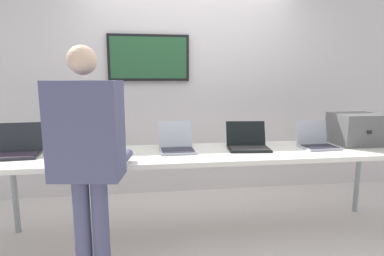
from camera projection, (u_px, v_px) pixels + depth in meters
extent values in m
cube|color=silver|center=(203.00, 235.00, 2.84)|extent=(8.00, 8.00, 0.04)
cube|color=silver|center=(188.00, 95.00, 3.74)|extent=(8.00, 0.06, 2.45)
cube|color=black|center=(149.00, 58.00, 3.55)|extent=(0.94, 0.05, 0.54)
cube|color=#265430|center=(149.00, 58.00, 3.54)|extent=(0.88, 0.02, 0.48)
cube|color=silver|center=(203.00, 154.00, 2.71)|extent=(3.64, 0.70, 0.04)
cylinder|color=gray|center=(15.00, 194.00, 2.80)|extent=(0.05, 0.05, 0.74)
cylinder|color=gray|center=(357.00, 178.00, 3.24)|extent=(0.05, 0.05, 0.74)
cube|color=#5C5B5C|center=(356.00, 129.00, 3.00)|extent=(0.43, 0.38, 0.31)
cube|color=black|center=(370.00, 132.00, 2.81)|extent=(0.04, 0.01, 0.03)
cube|color=#24262C|center=(16.00, 156.00, 2.52)|extent=(0.38, 0.29, 0.02)
cube|color=#302635|center=(16.00, 155.00, 2.51)|extent=(0.34, 0.24, 0.00)
cube|color=#24262C|center=(21.00, 137.00, 2.66)|extent=(0.36, 0.12, 0.24)
cube|color=silver|center=(21.00, 137.00, 2.67)|extent=(0.33, 0.10, 0.22)
cube|color=#AFB4BA|center=(99.00, 153.00, 2.61)|extent=(0.36, 0.26, 0.02)
cube|color=#34272C|center=(98.00, 152.00, 2.60)|extent=(0.33, 0.21, 0.00)
cube|color=#AFB4BA|center=(100.00, 136.00, 2.73)|extent=(0.35, 0.06, 0.24)
cube|color=silver|center=(100.00, 136.00, 2.73)|extent=(0.33, 0.04, 0.21)
cube|color=#ABAEB9|center=(178.00, 151.00, 2.70)|extent=(0.32, 0.27, 0.02)
cube|color=#2D2B39|center=(178.00, 150.00, 2.68)|extent=(0.29, 0.22, 0.00)
cube|color=#ABAEB9|center=(175.00, 134.00, 2.86)|extent=(0.31, 0.14, 0.23)
cube|color=white|center=(175.00, 134.00, 2.86)|extent=(0.29, 0.12, 0.20)
cube|color=black|center=(249.00, 149.00, 2.77)|extent=(0.39, 0.27, 0.02)
cube|color=#2C2B2C|center=(249.00, 148.00, 2.75)|extent=(0.36, 0.22, 0.00)
cube|color=black|center=(246.00, 133.00, 2.90)|extent=(0.38, 0.12, 0.22)
cube|color=#1F5E40|center=(246.00, 133.00, 2.90)|extent=(0.35, 0.10, 0.19)
cube|color=#ABAEBA|center=(319.00, 147.00, 2.84)|extent=(0.34, 0.25, 0.02)
cube|color=#282630|center=(320.00, 146.00, 2.82)|extent=(0.31, 0.20, 0.00)
cube|color=#ABAEBA|center=(311.00, 132.00, 2.95)|extent=(0.33, 0.08, 0.22)
cube|color=white|center=(311.00, 132.00, 2.95)|extent=(0.30, 0.06, 0.19)
cylinder|color=#4E4E6F|center=(83.00, 234.00, 2.04)|extent=(0.12, 0.12, 0.79)
cylinder|color=#4E4E6F|center=(101.00, 234.00, 2.04)|extent=(0.12, 0.12, 0.79)
cube|color=#4E4E6F|center=(86.00, 130.00, 1.93)|extent=(0.47, 0.32, 0.63)
sphere|color=beige|center=(82.00, 60.00, 1.86)|extent=(0.18, 0.18, 0.18)
cylinder|color=#4E4E6F|center=(80.00, 158.00, 2.26)|extent=(0.11, 0.33, 0.07)
cylinder|color=#4E4E6F|center=(124.00, 158.00, 2.26)|extent=(0.11, 0.33, 0.07)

